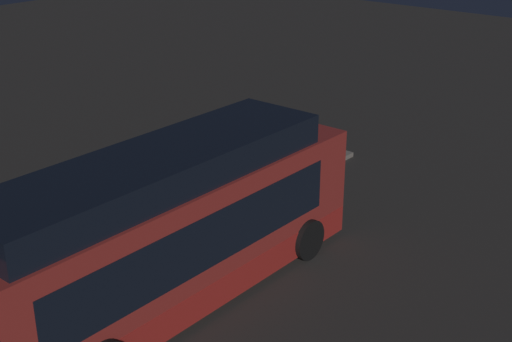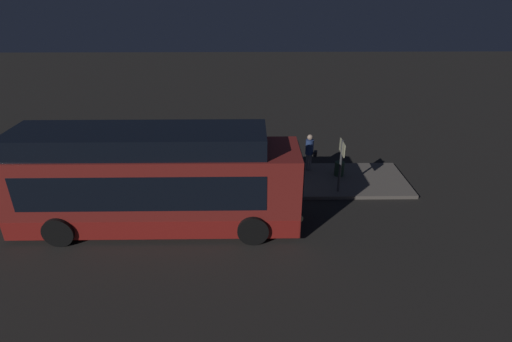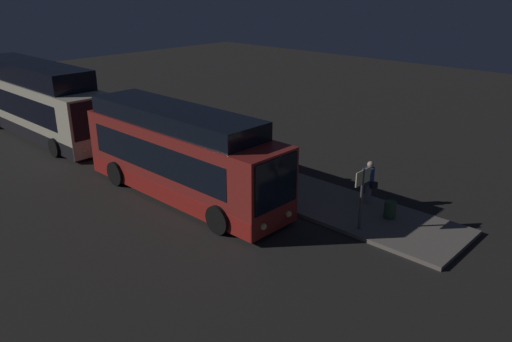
{
  "view_description": "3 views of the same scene",
  "coord_description": "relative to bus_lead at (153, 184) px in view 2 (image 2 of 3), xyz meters",
  "views": [
    {
      "loc": [
        -10.21,
        -10.68,
        9.09
      ],
      "look_at": [
        3.2,
        0.43,
        1.91
      ],
      "focal_mm": 50.0,
      "sensor_mm": 36.0,
      "label": 1
    },
    {
      "loc": [
        3.01,
        -12.83,
        8.23
      ],
      "look_at": [
        3.2,
        0.43,
        1.91
      ],
      "focal_mm": 28.0,
      "sensor_mm": 36.0,
      "label": 2
    },
    {
      "loc": [
        14.95,
        -12.08,
        8.49
      ],
      "look_at": [
        3.2,
        0.43,
        1.91
      ],
      "focal_mm": 35.0,
      "sensor_mm": 36.0,
      "label": 3
    }
  ],
  "objects": [
    {
      "name": "suitcase",
      "position": [
        0.73,
        2.28,
        -1.26
      ],
      "size": [
        0.4,
        0.23,
        0.84
      ],
      "color": "#334C7F",
      "rests_on": "platform"
    },
    {
      "name": "sign_post",
      "position": [
        7.18,
        2.25,
        -0.03
      ],
      "size": [
        0.1,
        0.89,
        2.31
      ],
      "color": "#4C4C51",
      "rests_on": "platform"
    },
    {
      "name": "passenger_with_bags",
      "position": [
        6.22,
        4.42,
        -0.61
      ],
      "size": [
        0.61,
        0.47,
        1.75
      ],
      "rotation": [
        0.0,
        0.0,
        -1.88
      ],
      "color": "gray",
      "rests_on": "platform"
    },
    {
      "name": "bus_lead",
      "position": [
        0.0,
        0.0,
        0.0
      ],
      "size": [
        10.33,
        2.73,
        3.74
      ],
      "color": "maroon",
      "rests_on": "ground"
    },
    {
      "name": "passenger_boarding",
      "position": [
        1.22,
        2.86,
        -0.53
      ],
      "size": [
        0.58,
        0.52,
        1.85
      ],
      "rotation": [
        0.0,
        0.0,
        2.1
      ],
      "color": "#4C476B",
      "rests_on": "platform"
    },
    {
      "name": "ground",
      "position": [
        0.47,
        0.17,
        -1.71
      ],
      "size": [
        80.0,
        80.0,
        0.0
      ],
      "primitive_type": "plane",
      "color": "#2B2826"
    },
    {
      "name": "platform",
      "position": [
        0.47,
        3.45,
        -1.63
      ],
      "size": [
        20.0,
        3.34,
        0.15
      ],
      "color": "slate",
      "rests_on": "ground"
    },
    {
      "name": "trash_bin",
      "position": [
        7.53,
        3.79,
        -1.23
      ],
      "size": [
        0.44,
        0.44,
        0.65
      ],
      "color": "#2D4C33",
      "rests_on": "platform"
    },
    {
      "name": "passenger_waiting",
      "position": [
        2.03,
        4.05,
        -0.72
      ],
      "size": [
        0.63,
        0.63,
        1.58
      ],
      "rotation": [
        0.0,
        0.0,
        -0.79
      ],
      "color": "#6B604C",
      "rests_on": "platform"
    }
  ]
}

